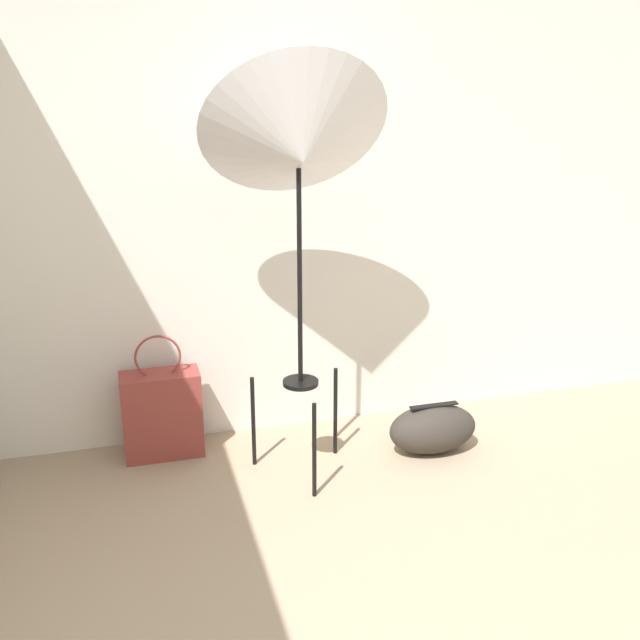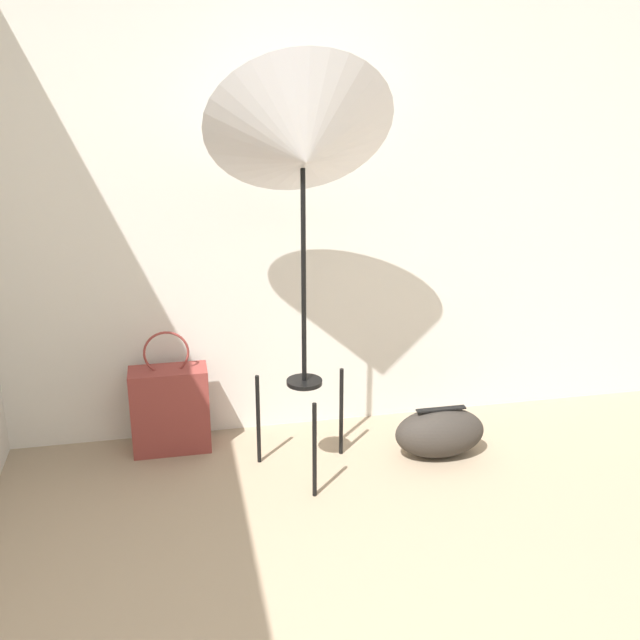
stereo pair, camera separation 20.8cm
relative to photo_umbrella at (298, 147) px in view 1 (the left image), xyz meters
name	(u,v)px [view 1 (the left image)]	position (x,y,z in m)	size (l,w,h in m)	color
wall_back	(278,185)	(0.03, 0.53, -0.23)	(8.00, 0.05, 2.60)	silver
photo_umbrella	(298,147)	(0.00, 0.00, 0.00)	(0.83, 0.70, 1.93)	black
tote_bag	(162,413)	(-0.62, 0.34, -1.31)	(0.38, 0.18, 0.64)	brown
duffel_bag	(433,429)	(0.68, 0.00, -1.41)	(0.46, 0.25, 0.26)	#332D28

